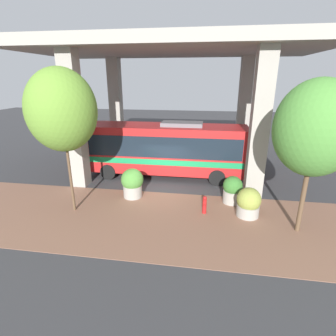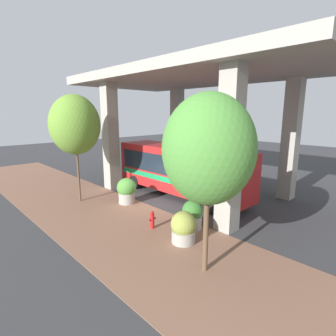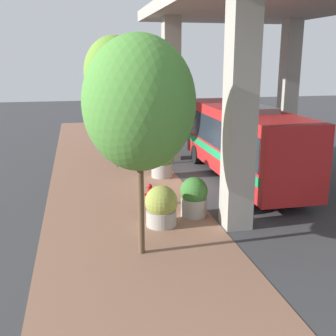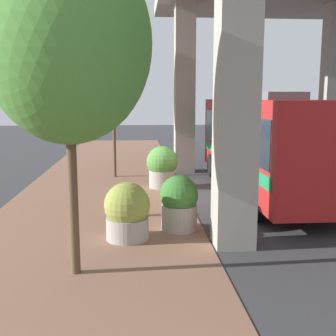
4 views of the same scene
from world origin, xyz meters
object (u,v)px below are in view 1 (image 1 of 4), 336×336
at_px(fire_hydrant, 205,205).
at_px(planter_middle, 232,190).
at_px(planter_back, 132,183).
at_px(street_tree_near, 316,129).
at_px(street_tree_far, 62,110).
at_px(bus, 166,147).
at_px(planter_front, 248,203).

distance_m(fire_hydrant, planter_middle, 1.98).
height_order(planter_back, street_tree_near, street_tree_near).
bearing_deg(street_tree_far, bus, -34.07).
bearing_deg(street_tree_far, street_tree_near, -91.51).
relative_size(planter_middle, planter_back, 0.90).
bearing_deg(planter_middle, bus, 49.52).
relative_size(fire_hydrant, planter_back, 0.56).
height_order(fire_hydrant, planter_middle, planter_middle).
xyz_separation_m(street_tree_near, street_tree_far, (0.27, 10.34, 0.46)).
relative_size(fire_hydrant, street_tree_far, 0.14).
height_order(planter_middle, street_tree_near, street_tree_near).
bearing_deg(bus, planter_front, -135.60).
height_order(bus, fire_hydrant, bus).
relative_size(bus, fire_hydrant, 11.28).
distance_m(planter_middle, street_tree_near, 5.05).
distance_m(planter_front, planter_back, 6.08).
bearing_deg(street_tree_far, planter_back, -51.57).
xyz_separation_m(bus, fire_hydrant, (-4.83, -2.65, -1.50)).
bearing_deg(bus, street_tree_near, -131.01).
bearing_deg(planter_back, bus, -19.74).
distance_m(fire_hydrant, street_tree_far, 7.77).
distance_m(fire_hydrant, planter_back, 4.14).
relative_size(bus, planter_front, 7.13).
xyz_separation_m(bus, planter_front, (-4.77, -4.68, -1.26)).
bearing_deg(planter_back, street_tree_far, 128.43).
height_order(bus, planter_back, bus).
xyz_separation_m(planter_middle, planter_back, (-0.11, 5.32, 0.10)).
bearing_deg(bus, planter_middle, -130.48).
height_order(planter_front, planter_back, planter_back).
relative_size(planter_front, street_tree_far, 0.21).
bearing_deg(street_tree_near, street_tree_far, 88.49).
relative_size(planter_middle, street_tree_near, 0.23).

